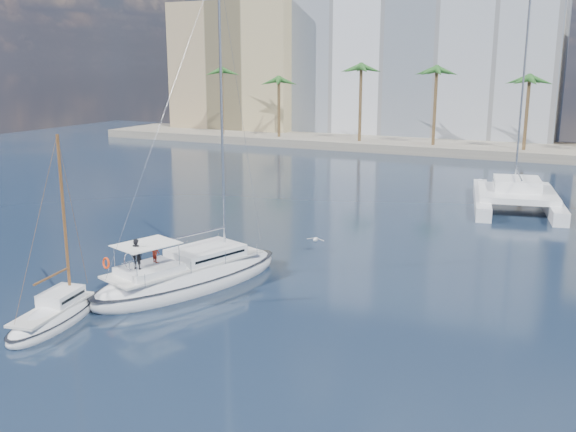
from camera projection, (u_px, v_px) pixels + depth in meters
The scene contains 10 objects.
ground at pixel (299, 287), 35.54m from camera, with size 160.00×160.00×0.00m, color black.
quay at pixel (481, 148), 88.96m from camera, with size 120.00×14.00×1.20m, color gray.
building_modern at pixel (422, 51), 101.41m from camera, with size 42.00×16.00×28.00m, color white.
building_tan_left at pixel (244, 70), 111.15m from camera, with size 22.00×14.00×22.00m, color tan.
palm_left at pixel (251, 75), 97.43m from camera, with size 3.60×3.60×12.30m.
palm_centre at pixel (481, 78), 83.20m from camera, with size 3.60×3.60×12.30m.
main_sloop at pixel (190, 276), 35.64m from camera, with size 7.69×12.93×18.29m.
small_sloop at pixel (55, 316), 30.50m from camera, with size 3.12×6.79×9.41m.
catamaran at pixel (516, 194), 54.98m from camera, with size 9.20×14.66×19.69m.
seagull at pixel (316, 239), 41.96m from camera, with size 1.22×0.53×0.23m.
Camera 1 is at (13.94, -30.63, 12.08)m, focal length 40.00 mm.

